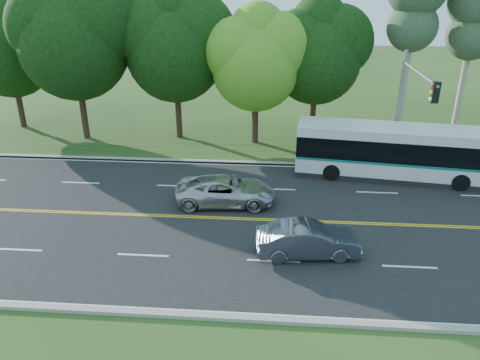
# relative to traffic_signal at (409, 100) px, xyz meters

# --- Properties ---
(ground) EXTENTS (120.00, 120.00, 0.00)m
(ground) POSITION_rel_traffic_signal_xyz_m (-6.49, -5.40, -4.67)
(ground) COLOR #234316
(ground) RESTS_ON ground
(road) EXTENTS (60.00, 14.00, 0.02)m
(road) POSITION_rel_traffic_signal_xyz_m (-6.49, -5.40, -4.66)
(road) COLOR black
(road) RESTS_ON ground
(curb_north) EXTENTS (60.00, 0.30, 0.15)m
(curb_north) POSITION_rel_traffic_signal_xyz_m (-6.49, 1.75, -4.60)
(curb_north) COLOR #9A968B
(curb_north) RESTS_ON ground
(curb_south) EXTENTS (60.00, 0.30, 0.15)m
(curb_south) POSITION_rel_traffic_signal_xyz_m (-6.49, -12.55, -4.60)
(curb_south) COLOR #9A968B
(curb_south) RESTS_ON ground
(grass_verge) EXTENTS (60.00, 4.00, 0.10)m
(grass_verge) POSITION_rel_traffic_signal_xyz_m (-6.49, 3.60, -4.62)
(grass_verge) COLOR #234316
(grass_verge) RESTS_ON ground
(lane_markings) EXTENTS (57.60, 13.82, 0.00)m
(lane_markings) POSITION_rel_traffic_signal_xyz_m (-6.59, -5.40, -4.65)
(lane_markings) COLOR gold
(lane_markings) RESTS_ON road
(tree_row) EXTENTS (44.70, 9.10, 13.84)m
(tree_row) POSITION_rel_traffic_signal_xyz_m (-11.65, 6.73, 2.06)
(tree_row) COLOR black
(tree_row) RESTS_ON ground
(bougainvillea_hedge) EXTENTS (9.50, 2.25, 1.50)m
(bougainvillea_hedge) POSITION_rel_traffic_signal_xyz_m (0.69, 2.75, -3.95)
(bougainvillea_hedge) COLOR maroon
(bougainvillea_hedge) RESTS_ON ground
(traffic_signal) EXTENTS (0.42, 6.10, 7.00)m
(traffic_signal) POSITION_rel_traffic_signal_xyz_m (0.00, 0.00, 0.00)
(traffic_signal) COLOR gray
(traffic_signal) RESTS_ON ground
(transit_bus) EXTENTS (11.73, 3.93, 3.01)m
(transit_bus) POSITION_rel_traffic_signal_xyz_m (-0.04, 0.27, -3.16)
(transit_bus) COLOR silver
(transit_bus) RESTS_ON road
(sedan) EXTENTS (4.45, 1.97, 1.42)m
(sedan) POSITION_rel_traffic_signal_xyz_m (-5.59, -8.30, -3.94)
(sedan) COLOR slate
(sedan) RESTS_ON road
(suv) EXTENTS (5.21, 2.67, 1.41)m
(suv) POSITION_rel_traffic_signal_xyz_m (-9.52, -3.79, -3.95)
(suv) COLOR #B6B8BB
(suv) RESTS_ON road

